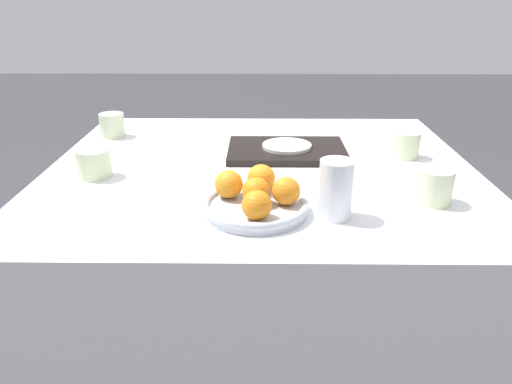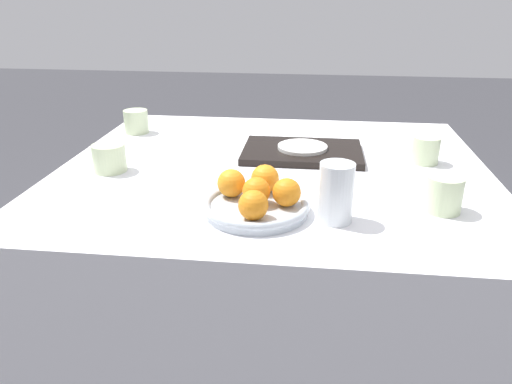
{
  "view_description": "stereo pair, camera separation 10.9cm",
  "coord_description": "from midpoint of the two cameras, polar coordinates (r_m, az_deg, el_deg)",
  "views": [
    {
      "loc": [
        -0.0,
        -1.31,
        1.2
      ],
      "look_at": [
        -0.01,
        -0.31,
        0.78
      ],
      "focal_mm": 35.0,
      "sensor_mm": 36.0,
      "label": 1
    },
    {
      "loc": [
        0.11,
        -1.31,
        1.2
      ],
      "look_at": [
        -0.01,
        -0.31,
        0.78
      ],
      "focal_mm": 35.0,
      "sensor_mm": 36.0,
      "label": 2
    }
  ],
  "objects": [
    {
      "name": "cup_3",
      "position": [
        1.19,
        23.13,
        -0.26
      ],
      "size": [
        0.08,
        0.08,
        0.08
      ],
      "color": "beige",
      "rests_on": "table"
    },
    {
      "name": "cup_0",
      "position": [
        1.5,
        20.8,
        4.47
      ],
      "size": [
        0.08,
        0.08,
        0.08
      ],
      "color": "beige",
      "rests_on": "table"
    },
    {
      "name": "water_glass",
      "position": [
        1.07,
        12.03,
        -0.13
      ],
      "size": [
        0.07,
        0.07,
        0.13
      ],
      "color": "silver",
      "rests_on": "table"
    },
    {
      "name": "table",
      "position": [
        1.55,
        3.87,
        -9.8
      ],
      "size": [
        1.18,
        1.06,
        0.73
      ],
      "color": "white",
      "rests_on": "ground_plane"
    },
    {
      "name": "orange_1",
      "position": [
        1.02,
        2.75,
        -1.58
      ],
      "size": [
        0.06,
        0.06,
        0.06
      ],
      "color": "orange",
      "rests_on": "fruit_platter"
    },
    {
      "name": "orange_0",
      "position": [
        1.09,
        2.9,
        0.04
      ],
      "size": [
        0.06,
        0.06,
        0.06
      ],
      "color": "orange",
      "rests_on": "fruit_platter"
    },
    {
      "name": "orange_3",
      "position": [
        1.13,
        -0.09,
        0.97
      ],
      "size": [
        0.06,
        0.06,
        0.06
      ],
      "color": "orange",
      "rests_on": "fruit_platter"
    },
    {
      "name": "fruit_platter",
      "position": [
        1.1,
        2.83,
        -1.73
      ],
      "size": [
        0.24,
        0.24,
        0.03
      ],
      "color": "#B2BCC6",
      "rests_on": "table"
    },
    {
      "name": "serving_tray",
      "position": [
        1.49,
        7.41,
        4.53
      ],
      "size": [
        0.35,
        0.24,
        0.02
      ],
      "color": "black",
      "rests_on": "table"
    },
    {
      "name": "cup_2",
      "position": [
        1.74,
        -11.81,
        7.87
      ],
      "size": [
        0.08,
        0.08,
        0.08
      ],
      "color": "beige",
      "rests_on": "table"
    },
    {
      "name": "side_plate",
      "position": [
        1.49,
        7.43,
        5.08
      ],
      "size": [
        0.15,
        0.15,
        0.01
      ],
      "color": "silver",
      "rests_on": "serving_tray"
    },
    {
      "name": "ground_plane",
      "position": [
        1.77,
        3.54,
        -19.76
      ],
      "size": [
        12.0,
        12.0,
        0.0
      ],
      "primitive_type": "plane",
      "color": "#38383D"
    },
    {
      "name": "orange_2",
      "position": [
        1.09,
        6.39,
        -0.09
      ],
      "size": [
        0.06,
        0.06,
        0.06
      ],
      "color": "orange",
      "rests_on": "fruit_platter"
    },
    {
      "name": "orange_4",
      "position": [
        1.15,
        3.81,
        1.48
      ],
      "size": [
        0.07,
        0.07,
        0.07
      ],
      "color": "orange",
      "rests_on": "fruit_platter"
    },
    {
      "name": "cup_1",
      "position": [
        1.38,
        -14.29,
        3.76
      ],
      "size": [
        0.09,
        0.09,
        0.07
      ],
      "color": "beige",
      "rests_on": "table"
    }
  ]
}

